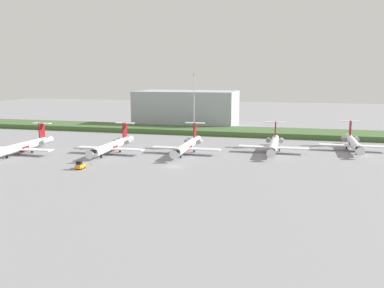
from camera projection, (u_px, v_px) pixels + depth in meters
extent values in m
plane|color=gray|center=(198.00, 148.00, 141.94)|extent=(500.00, 500.00, 0.00)
cube|color=#426033|center=(218.00, 131.00, 177.85)|extent=(320.00, 20.00, 2.15)
cylinder|color=silver|center=(22.00, 147.00, 130.92)|extent=(2.70, 24.00, 2.70)
cone|color=silver|center=(47.00, 140.00, 144.30)|extent=(2.30, 4.00, 2.29)
cylinder|color=maroon|center=(22.00, 147.00, 130.95)|extent=(2.76, 3.60, 2.76)
cube|color=silver|center=(5.00, 148.00, 131.50)|extent=(11.00, 3.20, 0.36)
cube|color=silver|center=(36.00, 150.00, 128.64)|extent=(11.00, 3.20, 0.36)
cube|color=maroon|center=(42.00, 130.00, 140.76)|extent=(0.36, 3.20, 5.20)
cube|color=silver|center=(42.00, 123.00, 140.64)|extent=(6.80, 1.80, 0.24)
cylinder|color=gray|center=(34.00, 141.00, 140.22)|extent=(1.50, 3.40, 1.50)
cylinder|color=gray|center=(45.00, 142.00, 139.13)|extent=(1.50, 3.40, 1.50)
cylinder|color=gray|center=(7.00, 155.00, 124.06)|extent=(0.20, 0.20, 0.65)
cylinder|color=black|center=(7.00, 157.00, 124.15)|extent=(0.30, 0.90, 0.90)
cylinder|color=black|center=(22.00, 151.00, 134.01)|extent=(0.35, 0.90, 0.90)
cylinder|color=black|center=(32.00, 151.00, 133.10)|extent=(0.35, 0.90, 0.90)
cylinder|color=silver|center=(111.00, 146.00, 131.75)|extent=(2.70, 24.00, 2.70)
cone|color=silver|center=(92.00, 154.00, 118.85)|extent=(2.70, 3.00, 2.70)
cone|color=silver|center=(128.00, 140.00, 145.12)|extent=(2.30, 4.00, 2.29)
cube|color=black|center=(95.00, 151.00, 120.58)|extent=(2.02, 1.80, 0.90)
cylinder|color=maroon|center=(111.00, 147.00, 131.77)|extent=(2.76, 3.60, 2.76)
cube|color=silver|center=(94.00, 148.00, 132.32)|extent=(11.00, 3.20, 0.36)
cube|color=silver|center=(127.00, 149.00, 129.47)|extent=(11.00, 3.20, 0.36)
cube|color=maroon|center=(125.00, 130.00, 141.58)|extent=(0.36, 3.20, 5.20)
cube|color=silver|center=(125.00, 123.00, 141.46)|extent=(6.80, 1.80, 0.24)
cylinder|color=gray|center=(117.00, 141.00, 141.05)|extent=(1.50, 3.40, 1.50)
cylinder|color=gray|center=(129.00, 141.00, 139.96)|extent=(1.50, 3.40, 1.50)
cylinder|color=gray|center=(101.00, 155.00, 124.89)|extent=(0.20, 0.20, 0.65)
cylinder|color=black|center=(101.00, 156.00, 124.98)|extent=(0.30, 0.90, 0.90)
cylinder|color=black|center=(110.00, 151.00, 134.84)|extent=(0.35, 0.90, 0.90)
cylinder|color=black|center=(120.00, 151.00, 133.92)|extent=(0.35, 0.90, 0.90)
cylinder|color=silver|center=(187.00, 146.00, 131.85)|extent=(2.70, 24.00, 2.70)
cone|color=silver|center=(175.00, 154.00, 118.95)|extent=(2.70, 3.00, 2.70)
cone|color=silver|center=(197.00, 139.00, 145.22)|extent=(2.29, 4.00, 2.29)
cube|color=black|center=(177.00, 151.00, 120.68)|extent=(2.03, 1.80, 0.90)
cylinder|color=maroon|center=(187.00, 146.00, 131.87)|extent=(2.76, 3.60, 2.76)
cube|color=silver|center=(169.00, 148.00, 132.42)|extent=(11.00, 3.20, 0.36)
cube|color=silver|center=(204.00, 149.00, 129.57)|extent=(11.00, 3.20, 0.36)
cube|color=maroon|center=(195.00, 130.00, 141.68)|extent=(0.36, 3.20, 5.20)
cube|color=silver|center=(195.00, 123.00, 141.56)|extent=(6.80, 1.80, 0.24)
cylinder|color=gray|center=(187.00, 141.00, 141.15)|extent=(1.50, 3.40, 1.50)
cylinder|color=gray|center=(200.00, 141.00, 140.06)|extent=(1.50, 3.40, 1.50)
cylinder|color=gray|center=(181.00, 155.00, 124.99)|extent=(0.20, 0.20, 0.65)
cylinder|color=black|center=(181.00, 156.00, 125.08)|extent=(0.30, 0.90, 0.90)
cylinder|color=black|center=(183.00, 150.00, 134.94)|extent=(0.35, 0.90, 0.90)
cylinder|color=black|center=(194.00, 151.00, 134.02)|extent=(0.35, 0.90, 0.90)
cylinder|color=silver|center=(273.00, 145.00, 133.69)|extent=(2.70, 24.00, 2.70)
cone|color=silver|center=(271.00, 153.00, 120.80)|extent=(2.70, 3.00, 2.70)
cone|color=silver|center=(275.00, 139.00, 147.07)|extent=(2.30, 4.00, 2.29)
cube|color=black|center=(272.00, 150.00, 122.53)|extent=(2.02, 1.80, 0.90)
cylinder|color=maroon|center=(273.00, 146.00, 133.72)|extent=(2.76, 3.60, 2.76)
cube|color=silver|center=(255.00, 147.00, 134.27)|extent=(11.00, 3.20, 0.36)
cube|color=silver|center=(292.00, 148.00, 131.42)|extent=(11.00, 3.20, 0.36)
cube|color=maroon|center=(275.00, 129.00, 143.53)|extent=(0.36, 3.20, 5.20)
cube|color=silver|center=(276.00, 122.00, 143.41)|extent=(6.80, 1.80, 0.24)
cylinder|color=gray|center=(268.00, 140.00, 142.99)|extent=(1.50, 3.40, 1.50)
cylinder|color=gray|center=(281.00, 140.00, 141.91)|extent=(1.50, 3.40, 1.50)
cylinder|color=gray|center=(272.00, 154.00, 126.83)|extent=(0.20, 0.20, 0.65)
cylinder|color=black|center=(272.00, 155.00, 126.93)|extent=(0.30, 0.90, 0.90)
cylinder|color=black|center=(268.00, 149.00, 136.79)|extent=(0.35, 0.90, 0.90)
cylinder|color=black|center=(279.00, 150.00, 135.87)|extent=(0.35, 0.90, 0.90)
cylinder|color=silver|center=(354.00, 143.00, 136.83)|extent=(2.70, 24.00, 2.70)
cone|color=silver|center=(360.00, 151.00, 123.93)|extent=(2.70, 3.00, 2.70)
cone|color=silver|center=(348.00, 137.00, 150.20)|extent=(2.30, 4.00, 2.29)
cube|color=black|center=(359.00, 148.00, 125.66)|extent=(2.03, 1.80, 0.90)
cylinder|color=maroon|center=(354.00, 144.00, 136.85)|extent=(2.76, 3.60, 2.76)
cube|color=silver|center=(336.00, 145.00, 137.40)|extent=(11.00, 3.20, 0.36)
cube|color=silver|center=(373.00, 146.00, 134.55)|extent=(11.00, 3.20, 0.36)
cube|color=maroon|center=(350.00, 128.00, 146.66)|extent=(0.36, 3.20, 5.20)
cube|color=silver|center=(351.00, 121.00, 146.54)|extent=(6.80, 1.80, 0.24)
cylinder|color=gray|center=(344.00, 139.00, 146.13)|extent=(1.50, 3.40, 1.50)
cylinder|color=gray|center=(357.00, 139.00, 145.04)|extent=(1.50, 3.40, 1.50)
cylinder|color=gray|center=(357.00, 152.00, 129.97)|extent=(0.20, 0.20, 0.65)
cylinder|color=black|center=(356.00, 153.00, 130.06)|extent=(0.30, 0.90, 0.90)
cylinder|color=black|center=(347.00, 148.00, 139.92)|extent=(0.35, 0.90, 0.90)
cylinder|color=black|center=(358.00, 148.00, 139.00)|extent=(0.35, 0.90, 0.90)
cylinder|color=#B2B2B7|center=(194.00, 114.00, 179.33)|extent=(0.50, 0.50, 16.46)
cylinder|color=#B2B2B7|center=(194.00, 85.00, 177.18)|extent=(0.28, 0.28, 8.86)
cube|color=#B2B2B7|center=(194.00, 95.00, 177.87)|extent=(4.40, 0.20, 0.20)
sphere|color=red|center=(194.00, 75.00, 176.38)|extent=(0.50, 0.50, 0.50)
cube|color=#9EA3AD|center=(187.00, 109.00, 200.62)|extent=(48.84, 27.10, 17.61)
cube|color=orange|center=(80.00, 166.00, 110.35)|extent=(1.70, 3.20, 1.10)
cube|color=black|center=(79.00, 163.00, 109.65)|extent=(1.36, 1.10, 0.90)
cylinder|color=black|center=(76.00, 168.00, 109.71)|extent=(0.22, 0.60, 0.60)
cylinder|color=black|center=(81.00, 169.00, 109.35)|extent=(0.22, 0.60, 0.60)
cylinder|color=black|center=(80.00, 167.00, 111.54)|extent=(0.22, 0.60, 0.60)
cylinder|color=black|center=(85.00, 167.00, 111.18)|extent=(0.22, 0.60, 0.60)
cone|color=orange|center=(83.00, 163.00, 116.36)|extent=(0.44, 0.44, 0.55)
cone|color=orange|center=(92.00, 163.00, 116.03)|extent=(0.44, 0.44, 0.55)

